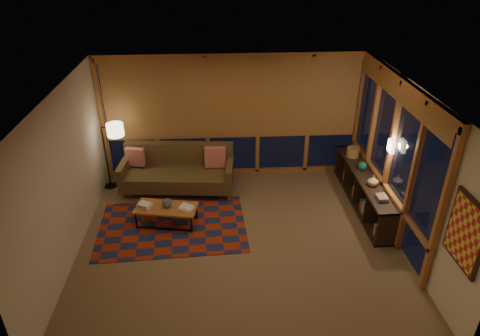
{
  "coord_description": "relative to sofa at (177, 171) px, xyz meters",
  "views": [
    {
      "loc": [
        -0.36,
        -5.96,
        4.71
      ],
      "look_at": [
        0.04,
        0.54,
        1.17
      ],
      "focal_mm": 32.0,
      "sensor_mm": 36.0,
      "label": 1
    }
  ],
  "objects": [
    {
      "name": "floor",
      "position": [
        1.17,
        -1.78,
        -0.46
      ],
      "size": [
        5.5,
        5.0,
        0.01
      ],
      "primitive_type": "cube",
      "color": "#7B654A",
      "rests_on": "ground"
    },
    {
      "name": "ceiling",
      "position": [
        1.17,
        -1.78,
        2.24
      ],
      "size": [
        5.5,
        5.0,
        0.01
      ],
      "primitive_type": "cube",
      "color": "beige",
      "rests_on": "walls"
    },
    {
      "name": "walls",
      "position": [
        1.17,
        -1.78,
        0.89
      ],
      "size": [
        5.51,
        5.01,
        2.7
      ],
      "color": "beige",
      "rests_on": "floor"
    },
    {
      "name": "window_wall_back",
      "position": [
        1.17,
        0.65,
        0.89
      ],
      "size": [
        5.3,
        0.16,
        2.6
      ],
      "primitive_type": null,
      "color": "#B67136",
      "rests_on": "walls"
    },
    {
      "name": "window_wall_right",
      "position": [
        3.85,
        -1.18,
        0.89
      ],
      "size": [
        0.16,
        3.7,
        2.6
      ],
      "primitive_type": null,
      "color": "#B67136",
      "rests_on": "walls"
    },
    {
      "name": "wall_art",
      "position": [
        3.88,
        -3.63,
        0.99
      ],
      "size": [
        0.06,
        0.74,
        0.94
      ],
      "primitive_type": null,
      "color": "red",
      "rests_on": "walls"
    },
    {
      "name": "wall_sconce",
      "position": [
        3.79,
        -1.33,
        1.09
      ],
      "size": [
        0.12,
        0.18,
        0.22
      ],
      "primitive_type": null,
      "color": "beige",
      "rests_on": "walls"
    },
    {
      "name": "sofa",
      "position": [
        0.0,
        0.0,
        0.0
      ],
      "size": [
        2.34,
        1.12,
        0.93
      ],
      "primitive_type": null,
      "rotation": [
        0.0,
        0.0,
        -0.09
      ],
      "color": "#463720",
      "rests_on": "floor"
    },
    {
      "name": "pillow_left",
      "position": [
        -0.86,
        0.23,
        0.19
      ],
      "size": [
        0.4,
        0.2,
        0.38
      ],
      "primitive_type": null,
      "rotation": [
        0.0,
        0.0,
        -0.21
      ],
      "color": "red",
      "rests_on": "sofa"
    },
    {
      "name": "pillow_right",
      "position": [
        0.79,
        0.12,
        0.22
      ],
      "size": [
        0.43,
        0.16,
        0.43
      ],
      "primitive_type": null,
      "rotation": [
        0.0,
        0.0,
        -0.03
      ],
      "color": "red",
      "rests_on": "sofa"
    },
    {
      "name": "area_rug",
      "position": [
        -0.03,
        -1.29,
        -0.46
      ],
      "size": [
        2.74,
        1.9,
        0.01
      ],
      "primitive_type": "cube",
      "rotation": [
        0.0,
        0.0,
        0.05
      ],
      "color": "maroon",
      "rests_on": "floor"
    },
    {
      "name": "coffee_table",
      "position": [
        -0.13,
        -1.18,
        -0.28
      ],
      "size": [
        1.19,
        0.7,
        0.37
      ],
      "primitive_type": null,
      "rotation": [
        0.0,
        0.0,
        -0.18
      ],
      "color": "#B67136",
      "rests_on": "floor"
    },
    {
      "name": "book_stack_a",
      "position": [
        -0.52,
        -1.14,
        -0.06
      ],
      "size": [
        0.27,
        0.25,
        0.06
      ],
      "primitive_type": null,
      "rotation": [
        0.0,
        0.0,
        -0.48
      ],
      "color": "white",
      "rests_on": "coffee_table"
    },
    {
      "name": "book_stack_b",
      "position": [
        0.24,
        -1.26,
        -0.07
      ],
      "size": [
        0.27,
        0.26,
        0.04
      ],
      "primitive_type": null,
      "rotation": [
        0.0,
        0.0,
        -0.52
      ],
      "color": "white",
      "rests_on": "coffee_table"
    },
    {
      "name": "ceramic_pot",
      "position": [
        -0.11,
        -1.18,
        -0.0
      ],
      "size": [
        0.2,
        0.2,
        0.18
      ],
      "primitive_type": "sphere",
      "rotation": [
        0.0,
        0.0,
        -0.13
      ],
      "color": "black",
      "rests_on": "coffee_table"
    },
    {
      "name": "floor_lamp",
      "position": [
        -1.46,
        0.26,
        0.29
      ],
      "size": [
        0.6,
        0.52,
        1.51
      ],
      "primitive_type": null,
      "rotation": [
        0.0,
        0.0,
        -0.48
      ],
      "color": "black",
      "rests_on": "floor"
    },
    {
      "name": "bookshelf",
      "position": [
        3.66,
        -0.78,
        -0.13
      ],
      "size": [
        0.4,
        2.65,
        0.66
      ],
      "primitive_type": null,
      "color": "#36241B",
      "rests_on": "floor"
    },
    {
      "name": "basket",
      "position": [
        3.64,
        0.05,
        0.3
      ],
      "size": [
        0.33,
        0.33,
        0.2
      ],
      "primitive_type": "cylinder",
      "rotation": [
        0.0,
        0.0,
        -0.33
      ],
      "color": "#A87A50",
      "rests_on": "bookshelf"
    },
    {
      "name": "teal_bowl",
      "position": [
        3.66,
        -0.54,
        0.29
      ],
      "size": [
        0.19,
        0.19,
        0.17
      ],
      "primitive_type": "sphere",
      "rotation": [
        0.0,
        0.0,
        0.09
      ],
      "color": "#17675C",
      "rests_on": "bookshelf"
    },
    {
      "name": "vase",
      "position": [
        3.66,
        -1.14,
        0.3
      ],
      "size": [
        0.2,
        0.2,
        0.21
      ],
      "primitive_type": "imported",
      "rotation": [
        0.0,
        0.0,
        0.02
      ],
      "color": "tan",
      "rests_on": "bookshelf"
    },
    {
      "name": "shelf_book_stack",
      "position": [
        3.66,
        -1.62,
        0.24
      ],
      "size": [
        0.26,
        0.31,
        0.08
      ],
      "primitive_type": null,
      "rotation": [
        0.0,
        0.0,
        0.32
      ],
      "color": "white",
      "rests_on": "bookshelf"
    }
  ]
}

